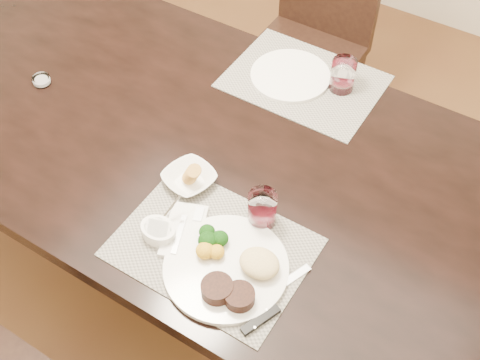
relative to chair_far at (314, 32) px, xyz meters
The scene contains 14 objects.
ground_plane 1.06m from the chair_far, 90.00° to the right, with size 4.50×4.50×0.00m, color #4F2C19.
dining_table 0.95m from the chair_far, 90.00° to the right, with size 2.00×1.00×0.75m.
chair_far is the anchor object (origin of this frame).
placemat_near 1.28m from the chair_far, 74.90° to the right, with size 0.46×0.34×0.00m, color gray.
placemat_far 0.65m from the chair_far, 67.69° to the right, with size 0.46×0.34×0.00m, color gray.
dinner_plate 1.34m from the chair_far, 72.14° to the right, with size 0.30×0.30×0.05m.
napkin_fork 1.26m from the chair_far, 78.67° to the right, with size 0.15×0.19×0.02m.
steak_knife 1.42m from the chair_far, 67.79° to the right, with size 0.07×0.24×0.01m.
cracker_bowl 1.12m from the chair_far, 81.39° to the right, with size 0.16×0.16×0.06m.
sauce_ramekin 1.30m from the chair_far, 81.07° to the right, with size 0.09×0.14×0.07m.
wine_glass_near 1.18m from the chair_far, 70.22° to the right, with size 0.07×0.07×0.10m.
far_plate 0.64m from the chair_far, 71.91° to the right, with size 0.25×0.25×0.01m, color white.
wine_glass_far 0.69m from the chair_far, 57.09° to the right, with size 0.07×0.07×0.10m.
salt_cellar 1.12m from the chair_far, 114.65° to the right, with size 0.05×0.05×0.02m.
Camera 1 is at (0.81, -0.93, 1.98)m, focal length 45.00 mm.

